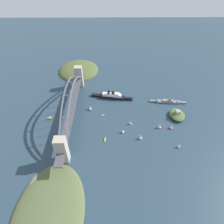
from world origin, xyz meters
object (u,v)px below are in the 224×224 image
object	(u,v)px
naval_cruiser	(168,102)
small_boat_6	(103,115)
ocean_liner	(112,96)
fort_island_mid_harbor	(177,115)
small_boat_3	(123,131)
small_boat_8	(90,108)
small_boat_1	(179,146)
small_boat_4	(160,126)
small_boat_5	(130,122)
small_boat_0	(141,137)
small_boat_7	(172,127)
seaplane_taxiing_near_bridge	(50,118)
small_boat_2	(105,139)
harbor_arch_bridge	(72,105)

from	to	relation	value
naval_cruiser	small_boat_6	world-z (taller)	naval_cruiser
ocean_liner	fort_island_mid_harbor	world-z (taller)	ocean_liner
small_boat_3	small_boat_8	bearing A→B (deg)	-134.68
small_boat_1	small_boat_8	distance (m)	193.35
small_boat_1	small_boat_4	size ratio (longest dim) A/B	0.80
small_boat_1	small_boat_6	xyz separation A→B (m)	(-83.34, -136.07, -3.73)
small_boat_1	ocean_liner	bearing A→B (deg)	-140.71
ocean_liner	small_boat_5	distance (m)	92.67
small_boat_0	small_boat_4	size ratio (longest dim) A/B	0.98
small_boat_3	small_boat_7	size ratio (longest dim) A/B	0.85
seaplane_taxiing_near_bridge	small_boat_2	xyz separation A→B (m)	(56.65, 114.52, -1.12)
small_boat_1	small_boat_8	world-z (taller)	small_boat_8
small_boat_3	small_boat_5	bearing A→B (deg)	144.02
harbor_arch_bridge	naval_cruiser	xyz separation A→B (m)	(-39.79, 207.07, -25.57)
naval_cruiser	small_boat_2	bearing A→B (deg)	-52.69
small_boat_1	small_boat_8	xyz separation A→B (m)	(-102.02, -164.24, 0.95)
fort_island_mid_harbor	small_boat_4	bearing A→B (deg)	-53.22
ocean_liner	small_boat_1	bearing A→B (deg)	39.29
small_boat_0	small_boat_5	size ratio (longest dim) A/B	1.35
fort_island_mid_harbor	small_boat_3	world-z (taller)	fort_island_mid_harbor
seaplane_taxiing_near_bridge	small_boat_7	xyz separation A→B (m)	(29.30, 243.09, 3.18)
ocean_liner	small_boat_1	distance (m)	185.40
small_boat_0	naval_cruiser	bearing A→B (deg)	144.39
fort_island_mid_harbor	small_boat_3	size ratio (longest dim) A/B	4.11
small_boat_2	small_boat_4	world-z (taller)	small_boat_4
small_boat_0	small_boat_8	xyz separation A→B (m)	(-82.10, -98.75, -0.10)
fort_island_mid_harbor	small_boat_8	bearing A→B (deg)	-97.17
naval_cruiser	small_boat_4	world-z (taller)	naval_cruiser
small_boat_0	small_boat_4	distance (m)	48.68
harbor_arch_bridge	naval_cruiser	size ratio (longest dim) A/B	3.50
small_boat_3	small_boat_5	world-z (taller)	small_boat_3
ocean_liner	naval_cruiser	distance (m)	128.65
harbor_arch_bridge	small_boat_7	bearing A→B (deg)	78.39
harbor_arch_bridge	small_boat_1	bearing A→B (deg)	66.58
small_boat_0	small_boat_5	distance (m)	41.39
naval_cruiser	fort_island_mid_harbor	xyz separation A→B (m)	(46.06, 7.74, 2.22)
small_boat_5	small_boat_8	bearing A→B (deg)	-117.66
small_boat_0	small_boat_7	world-z (taller)	small_boat_0
naval_cruiser	seaplane_taxiing_near_bridge	bearing A→B (deg)	-78.80
ocean_liner	small_boat_5	world-z (taller)	ocean_liner
harbor_arch_bridge	ocean_liner	xyz separation A→B (m)	(-58.07, 79.75, -23.10)
seaplane_taxiing_near_bridge	small_boat_0	size ratio (longest dim) A/B	0.78
naval_cruiser	small_boat_5	size ratio (longest dim) A/B	8.75
small_boat_0	small_boat_6	distance (m)	95.01
small_boat_0	small_boat_1	world-z (taller)	small_boat_0
naval_cruiser	small_boat_1	xyz separation A→B (m)	(125.20, -9.91, 1.64)
small_boat_5	small_boat_7	bearing A→B (deg)	80.63
small_boat_6	naval_cruiser	bearing A→B (deg)	106.00
small_boat_2	small_boat_4	distance (m)	109.69
ocean_liner	seaplane_taxiing_near_bridge	world-z (taller)	ocean_liner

